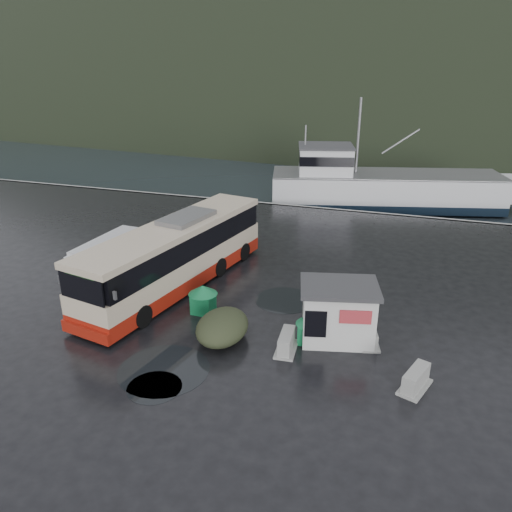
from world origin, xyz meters
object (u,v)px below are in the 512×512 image
(white_van, at_px, (113,276))
(fishing_trawler, at_px, (385,193))
(waste_bin_left, at_px, (204,312))
(jersey_barrier_a, at_px, (369,344))
(jersey_barrier_b, at_px, (286,350))
(ticket_kiosk, at_px, (336,338))
(waste_bin_right, at_px, (310,342))
(dome_tent, at_px, (223,339))
(jersey_barrier_c, at_px, (414,388))
(coach_bus, at_px, (178,286))

(white_van, xyz_separation_m, fishing_trawler, (13.41, 23.80, 0.00))
(waste_bin_left, relative_size, fishing_trawler, 0.06)
(jersey_barrier_a, distance_m, jersey_barrier_b, 3.70)
(ticket_kiosk, xyz_separation_m, fishing_trawler, (0.12, 26.61, 0.00))
(waste_bin_right, distance_m, dome_tent, 3.89)
(white_van, relative_size, jersey_barrier_c, 3.23)
(waste_bin_left, height_order, dome_tent, waste_bin_left)
(white_van, relative_size, ticket_kiosk, 1.61)
(white_van, distance_m, dome_tent, 9.56)
(coach_bus, xyz_separation_m, waste_bin_left, (2.53, -2.36, 0.00))
(coach_bus, distance_m, waste_bin_left, 3.46)
(jersey_barrier_a, xyz_separation_m, jersey_barrier_b, (-3.34, -1.60, 0.00))
(white_van, bearing_deg, dome_tent, -23.60)
(ticket_kiosk, distance_m, jersey_barrier_c, 4.37)
(coach_bus, bearing_deg, jersey_barrier_b, -20.32)
(waste_bin_left, height_order, ticket_kiosk, ticket_kiosk)
(dome_tent, xyz_separation_m, fishing_trawler, (4.94, 28.24, 0.00))
(dome_tent, height_order, jersey_barrier_a, dome_tent)
(dome_tent, bearing_deg, white_van, 152.34)
(waste_bin_left, distance_m, ticket_kiosk, 6.65)
(white_van, xyz_separation_m, ticket_kiosk, (13.29, -2.81, 0.00))
(ticket_kiosk, distance_m, jersey_barrier_b, 2.50)
(coach_bus, bearing_deg, fishing_trawler, 79.77)
(white_van, distance_m, waste_bin_right, 12.74)
(jersey_barrier_b, height_order, fishing_trawler, fishing_trawler)
(ticket_kiosk, bearing_deg, dome_tent, -174.59)
(dome_tent, bearing_deg, jersey_barrier_a, 14.15)
(waste_bin_left, bearing_deg, jersey_barrier_a, -3.45)
(dome_tent, distance_m, ticket_kiosk, 5.09)
(coach_bus, height_order, jersey_barrier_a, coach_bus)
(coach_bus, relative_size, waste_bin_left, 9.27)
(white_van, bearing_deg, waste_bin_left, -15.53)
(coach_bus, xyz_separation_m, dome_tent, (4.35, -4.43, 0.00))
(coach_bus, xyz_separation_m, jersey_barrier_a, (10.62, -2.85, 0.00))
(ticket_kiosk, bearing_deg, jersey_barrier_b, -152.18)
(ticket_kiosk, xyz_separation_m, jersey_barrier_b, (-1.89, -1.65, 0.00))
(white_van, relative_size, fishing_trawler, 0.22)
(coach_bus, distance_m, dome_tent, 6.21)
(jersey_barrier_b, bearing_deg, jersey_barrier_a, 25.56)
(fishing_trawler, bearing_deg, coach_bus, -125.29)
(waste_bin_right, bearing_deg, jersey_barrier_b, -131.93)
(jersey_barrier_a, distance_m, fishing_trawler, 26.69)
(waste_bin_left, bearing_deg, dome_tent, -48.80)
(dome_tent, relative_size, ticket_kiosk, 0.94)
(jersey_barrier_b, relative_size, fishing_trawler, 0.07)
(white_van, xyz_separation_m, jersey_barrier_b, (11.40, -4.45, 0.00))
(white_van, distance_m, jersey_barrier_a, 15.02)
(coach_bus, bearing_deg, jersey_barrier_a, -3.92)
(ticket_kiosk, bearing_deg, coach_bus, 149.75)
(white_van, bearing_deg, waste_bin_right, -11.94)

